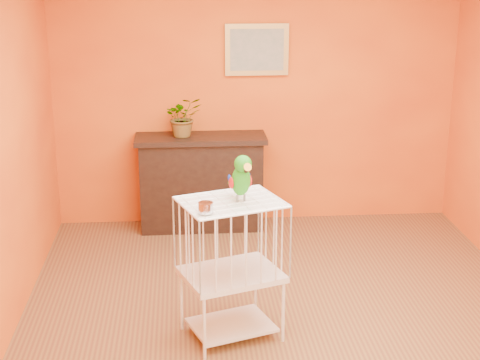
{
  "coord_description": "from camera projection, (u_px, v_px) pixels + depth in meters",
  "views": [
    {
      "loc": [
        -0.73,
        -4.92,
        2.67
      ],
      "look_at": [
        -0.35,
        -0.16,
        1.17
      ],
      "focal_mm": 55.0,
      "sensor_mm": 36.0,
      "label": 1
    }
  ],
  "objects": [
    {
      "name": "parrot",
      "position": [
        241.0,
        177.0,
        4.98
      ],
      "size": [
        0.18,
        0.3,
        0.34
      ],
      "rotation": [
        0.0,
        0.0,
        0.3
      ],
      "color": "#59544C",
      "rests_on": "birdcage"
    },
    {
      "name": "birdcage",
      "position": [
        231.0,
        267.0,
        5.18
      ],
      "size": [
        0.8,
        0.7,
        1.03
      ],
      "rotation": [
        0.0,
        0.0,
        0.34
      ],
      "color": "silver",
      "rests_on": "ground"
    },
    {
      "name": "console_cabinet",
      "position": [
        201.0,
        182.0,
        7.28
      ],
      "size": [
        1.27,
        0.46,
        0.95
      ],
      "color": "black",
      "rests_on": "ground"
    },
    {
      "name": "framed_picture",
      "position": [
        257.0,
        50.0,
        7.12
      ],
      "size": [
        0.62,
        0.04,
        0.5
      ],
      "color": "#AD833D",
      "rests_on": "room_shell"
    },
    {
      "name": "potted_plant",
      "position": [
        183.0,
        120.0,
        7.12
      ],
      "size": [
        0.44,
        0.46,
        0.3
      ],
      "primitive_type": "imported",
      "rotation": [
        0.0,
        0.0,
        0.25
      ],
      "color": "#26722D",
      "rests_on": "console_cabinet"
    },
    {
      "name": "ground",
      "position": [
        285.0,
        321.0,
        5.53
      ],
      "size": [
        4.5,
        4.5,
        0.0
      ],
      "primitive_type": "plane",
      "color": "brown",
      "rests_on": "ground"
    },
    {
      "name": "feed_cup",
      "position": [
        206.0,
        208.0,
        4.79
      ],
      "size": [
        0.1,
        0.1,
        0.07
      ],
      "primitive_type": "cylinder",
      "color": "silver",
      "rests_on": "birdcage"
    },
    {
      "name": "room_shell",
      "position": [
        289.0,
        115.0,
        5.06
      ],
      "size": [
        4.5,
        4.5,
        4.5
      ],
      "color": "orange",
      "rests_on": "ground"
    }
  ]
}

